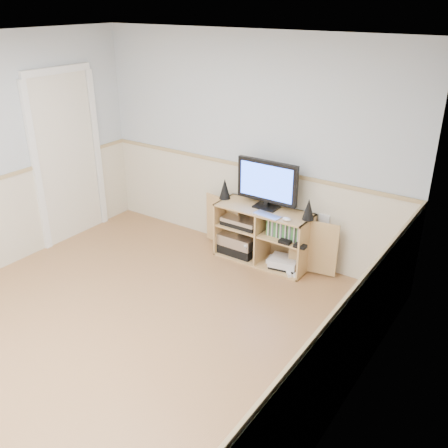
{
  "coord_description": "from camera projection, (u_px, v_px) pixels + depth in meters",
  "views": [
    {
      "loc": [
        2.86,
        -2.45,
        2.81
      ],
      "look_at": [
        0.39,
        1.2,
        0.78
      ],
      "focal_mm": 40.0,
      "sensor_mm": 36.0,
      "label": 1
    }
  ],
  "objects": [
    {
      "name": "room",
      "position": [
        106.0,
        209.0,
        4.09
      ],
      "size": [
        4.04,
        4.54,
        2.54
      ],
      "color": "tan",
      "rests_on": "ground"
    },
    {
      "name": "media_cabinet",
      "position": [
        265.0,
        233.0,
        5.7
      ],
      "size": [
        1.72,
        0.41,
        0.65
      ],
      "color": "tan",
      "rests_on": "floor"
    },
    {
      "name": "monitor",
      "position": [
        267.0,
        183.0,
        5.44
      ],
      "size": [
        0.73,
        0.18,
        0.54
      ],
      "color": "black",
      "rests_on": "media_cabinet"
    },
    {
      "name": "speaker_left",
      "position": [
        225.0,
        189.0,
        5.77
      ],
      "size": [
        0.13,
        0.13,
        0.24
      ],
      "primitive_type": "cone",
      "color": "black",
      "rests_on": "media_cabinet"
    },
    {
      "name": "speaker_right",
      "position": [
        309.0,
        209.0,
        5.22
      ],
      "size": [
        0.13,
        0.13,
        0.23
      ],
      "primitive_type": "cone",
      "color": "black",
      "rests_on": "media_cabinet"
    },
    {
      "name": "keyboard",
      "position": [
        267.0,
        215.0,
        5.36
      ],
      "size": [
        0.33,
        0.17,
        0.01
      ],
      "primitive_type": "cube",
      "rotation": [
        0.0,
        0.0,
        -0.15
      ],
      "color": "silver",
      "rests_on": "media_cabinet"
    },
    {
      "name": "mouse",
      "position": [
        287.0,
        219.0,
        5.23
      ],
      "size": [
        0.1,
        0.07,
        0.04
      ],
      "primitive_type": "ellipsoid",
      "rotation": [
        0.0,
        0.0,
        -0.11
      ],
      "color": "white",
      "rests_on": "media_cabinet"
    },
    {
      "name": "av_components",
      "position": [
        241.0,
        237.0,
        5.86
      ],
      "size": [
        0.52,
        0.33,
        0.47
      ],
      "color": "black",
      "rests_on": "media_cabinet"
    },
    {
      "name": "game_consoles",
      "position": [
        284.0,
        262.0,
        5.61
      ],
      "size": [
        0.46,
        0.31,
        0.11
      ],
      "color": "white",
      "rests_on": "media_cabinet"
    },
    {
      "name": "game_cases",
      "position": [
        286.0,
        230.0,
        5.43
      ],
      "size": [
        0.42,
        0.13,
        0.19
      ],
      "primitive_type": "cube",
      "color": "#3F8C3F",
      "rests_on": "media_cabinet"
    },
    {
      "name": "wall_outlet",
      "position": [
        325.0,
        220.0,
        5.39
      ],
      "size": [
        0.12,
        0.03,
        0.12
      ],
      "primitive_type": "cube",
      "color": "white",
      "rests_on": "wall_back"
    }
  ]
}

